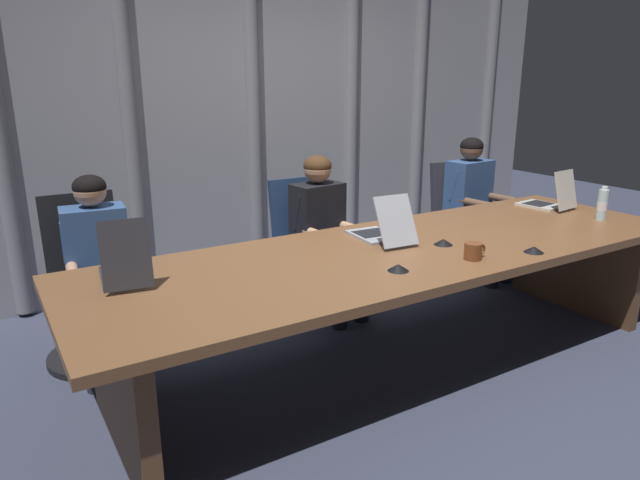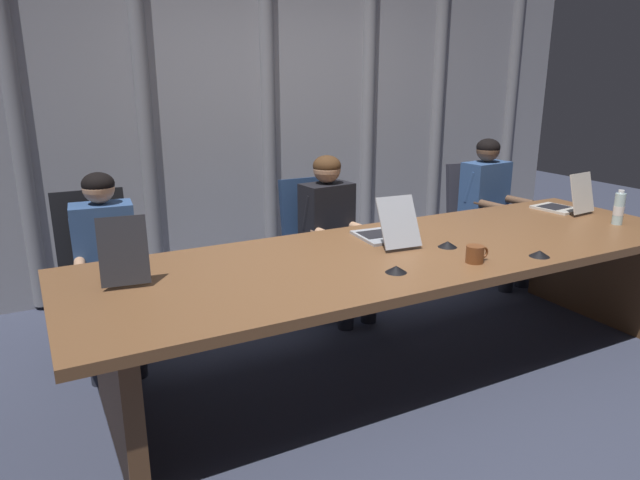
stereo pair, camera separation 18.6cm
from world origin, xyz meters
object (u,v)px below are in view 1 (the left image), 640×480
(conference_mic_left_side, at_px, (443,242))
(laptop_left_end, at_px, (125,269))
(water_bottle_primary, at_px, (602,205))
(conference_mic_right_side, at_px, (398,268))
(person_center, at_px, (476,199))
(office_chair_left_end, at_px, (92,298))
(laptop_center, at_px, (549,200))
(office_chair_center, at_px, (461,231))
(conference_mic_middle, at_px, (534,249))
(coffee_mug_near, at_px, (474,251))
(person_left_mid, at_px, (326,225))
(laptop_left_mid, at_px, (381,231))
(office_chair_left_mid, at_px, (309,260))
(person_left_end, at_px, (99,262))

(conference_mic_left_side, bearing_deg, laptop_left_end, 168.96)
(water_bottle_primary, distance_m, conference_mic_right_side, 1.85)
(person_center, bearing_deg, office_chair_left_end, -98.22)
(laptop_center, xyz_separation_m, office_chair_center, (-0.02, 0.83, -0.43))
(conference_mic_left_side, distance_m, conference_mic_middle, 0.50)
(person_center, height_order, coffee_mug_near, person_center)
(person_left_mid, distance_m, conference_mic_middle, 1.45)
(office_chair_left_end, bearing_deg, office_chair_center, 90.97)
(laptop_left_mid, xyz_separation_m, conference_mic_middle, (0.58, -0.65, -0.04))
(laptop_center, bearing_deg, laptop_left_end, 83.05)
(laptop_left_end, distance_m, laptop_center, 3.06)
(office_chair_left_mid, bearing_deg, laptop_center, 62.85)
(laptop_left_end, distance_m, office_chair_left_mid, 1.74)
(coffee_mug_near, relative_size, conference_mic_right_side, 1.26)
(laptop_left_mid, distance_m, water_bottle_primary, 1.63)
(water_bottle_primary, height_order, conference_mic_left_side, water_bottle_primary)
(laptop_left_mid, distance_m, office_chair_left_end, 1.80)
(office_chair_left_mid, bearing_deg, water_bottle_primary, 52.16)
(laptop_left_end, bearing_deg, laptop_left_mid, -84.75)
(office_chair_left_mid, distance_m, water_bottle_primary, 2.07)
(laptop_left_end, xyz_separation_m, laptop_center, (3.06, -0.03, -0.01))
(laptop_left_end, relative_size, water_bottle_primary, 1.88)
(office_chair_left_end, bearing_deg, conference_mic_middle, 55.19)
(laptop_left_mid, relative_size, conference_mic_left_side, 4.33)
(laptop_left_end, xyz_separation_m, conference_mic_right_side, (1.21, -0.56, -0.05))
(office_chair_left_end, height_order, conference_mic_middle, office_chair_left_end)
(laptop_left_mid, distance_m, person_left_mid, 0.72)
(laptop_center, bearing_deg, person_center, -3.72)
(person_center, relative_size, conference_mic_left_side, 10.75)
(person_left_end, bearing_deg, laptop_left_mid, 70.21)
(office_chair_center, relative_size, conference_mic_right_side, 8.60)
(conference_mic_middle, bearing_deg, person_left_end, 146.82)
(laptop_left_end, distance_m, person_center, 3.10)
(conference_mic_left_side, xyz_separation_m, conference_mic_right_side, (-0.52, -0.22, 0.00))
(person_left_end, distance_m, conference_mic_left_side, 1.99)
(office_chair_left_mid, xyz_separation_m, office_chair_center, (1.56, -0.00, -0.00))
(office_chair_center, distance_m, conference_mic_right_side, 2.31)
(person_left_end, distance_m, person_center, 3.04)
(office_chair_left_end, height_order, person_left_mid, person_left_mid)
(office_chair_left_mid, bearing_deg, person_center, 84.87)
(laptop_left_mid, bearing_deg, laptop_center, -84.15)
(coffee_mug_near, height_order, conference_mic_left_side, coffee_mug_near)
(conference_mic_left_side, bearing_deg, person_left_end, 150.68)
(office_chair_left_end, height_order, conference_mic_left_side, office_chair_left_end)
(laptop_center, relative_size, office_chair_center, 0.42)
(water_bottle_primary, relative_size, conference_mic_middle, 2.09)
(laptop_left_end, distance_m, water_bottle_primary, 3.09)
(water_bottle_primary, bearing_deg, person_center, 91.65)
(office_chair_left_end, bearing_deg, water_bottle_primary, 68.97)
(laptop_left_end, relative_size, coffee_mug_near, 3.12)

